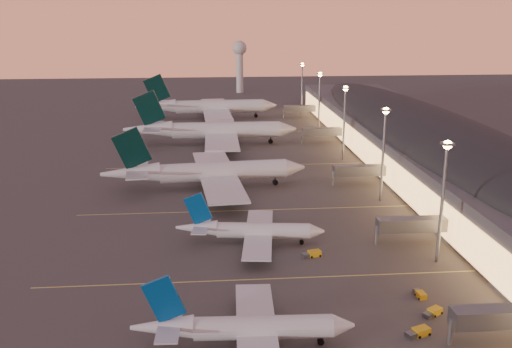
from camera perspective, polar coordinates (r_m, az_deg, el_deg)
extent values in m
plane|color=#464340|center=(117.49, 0.91, -9.37)|extent=(700.00, 700.00, 0.00)
cylinder|color=silver|center=(91.13, 0.75, -15.09)|extent=(21.57, 4.55, 3.65)
cone|color=silver|center=(92.59, 8.72, -14.75)|extent=(3.61, 3.79, 3.65)
cone|color=silver|center=(91.46, -9.38, -14.87)|extent=(9.83, 4.05, 3.65)
cube|color=silver|center=(91.42, 0.07, -15.45)|extent=(7.51, 30.97, 0.40)
cylinder|color=navy|center=(97.89, 0.31, -13.99)|extent=(4.95, 2.94, 2.74)
cube|color=navy|center=(89.08, -9.20, -12.26)|extent=(6.70, 0.83, 7.92)
cube|color=silver|center=(91.04, -8.63, -14.59)|extent=(3.92, 11.20, 0.26)
cylinder|color=black|center=(93.35, 6.50, -16.21)|extent=(0.30, 0.30, 1.44)
cylinder|color=black|center=(93.46, 6.49, -16.32)|extent=(1.05, 0.68, 1.02)
cylinder|color=black|center=(94.57, -0.44, -15.63)|extent=(0.30, 0.30, 1.44)
cylinder|color=black|center=(94.68, -0.44, -15.74)|extent=(1.05, 0.68, 1.02)
cylinder|color=silver|center=(127.78, 0.72, -5.68)|extent=(20.86, 5.99, 3.51)
cone|color=silver|center=(128.07, 6.10, -5.72)|extent=(3.72, 3.88, 3.51)
cone|color=silver|center=(128.82, -5.97, -5.38)|extent=(9.66, 4.61, 3.51)
cube|color=silver|center=(128.03, 0.27, -5.93)|extent=(9.54, 30.03, 0.39)
cylinder|color=navy|center=(134.48, 0.64, -5.37)|extent=(4.94, 3.18, 2.63)
cylinder|color=navy|center=(122.48, 0.48, -7.58)|extent=(4.94, 3.18, 2.63)
cube|color=navy|center=(127.18, -5.82, -3.47)|extent=(6.44, 1.31, 7.60)
cube|color=silver|center=(128.48, -5.48, -5.17)|extent=(4.59, 10.95, 0.25)
cylinder|color=black|center=(128.80, 4.59, -6.72)|extent=(0.31, 0.31, 1.38)
cylinder|color=black|center=(128.88, 4.59, -6.81)|extent=(1.05, 0.73, 0.98)
cylinder|color=black|center=(131.01, 0.01, -6.27)|extent=(0.31, 0.31, 1.38)
cylinder|color=black|center=(131.09, 0.01, -6.35)|extent=(1.05, 0.73, 0.98)
cylinder|color=black|center=(126.49, -0.07, -7.11)|extent=(0.31, 0.31, 1.38)
cylinder|color=black|center=(126.57, -0.07, -7.19)|extent=(1.05, 0.73, 0.98)
cylinder|color=silver|center=(167.67, -3.26, 0.29)|extent=(37.33, 8.94, 5.59)
cone|color=silver|center=(171.43, 3.89, 0.63)|extent=(6.45, 6.11, 5.59)
cone|color=silver|center=(166.60, -12.46, 0.08)|extent=(17.14, 7.09, 5.59)
cube|color=silver|center=(167.74, -3.86, -0.06)|extent=(15.62, 54.81, 0.62)
cylinder|color=slate|center=(179.76, -3.89, 0.41)|extent=(8.70, 4.94, 4.19)
cylinder|color=slate|center=(157.12, -2.93, -1.88)|extent=(8.70, 4.94, 4.19)
cube|color=black|center=(164.77, -12.32, 2.51)|extent=(11.06, 1.84, 12.41)
cube|color=silver|center=(166.29, -11.78, 0.39)|extent=(7.71, 19.92, 0.39)
cylinder|color=black|center=(171.21, 1.93, -0.72)|extent=(0.49, 0.49, 2.24)
cylinder|color=black|center=(171.30, 1.93, -0.83)|extent=(1.65, 1.12, 1.57)
cylinder|color=black|center=(172.19, -4.38, -0.66)|extent=(0.49, 0.49, 2.24)
cylinder|color=black|center=(172.28, -4.38, -0.77)|extent=(1.65, 1.12, 1.57)
cylinder|color=black|center=(164.74, -4.10, -1.43)|extent=(0.49, 0.49, 2.24)
cylinder|color=black|center=(164.84, -4.10, -1.54)|extent=(1.65, 1.12, 1.57)
cylinder|color=silver|center=(222.98, -3.01, 4.41)|extent=(41.65, 6.63, 6.29)
cone|color=silver|center=(224.85, 3.18, 4.51)|extent=(6.76, 6.34, 6.29)
cone|color=silver|center=(224.17, -10.77, 4.42)|extent=(18.84, 6.44, 6.29)
cube|color=silver|center=(223.17, -3.52, 4.13)|extent=(12.57, 60.90, 0.69)
cylinder|color=slate|center=(236.72, -3.24, 4.29)|extent=(9.43, 4.79, 4.72)
cylinder|color=slate|center=(210.59, -3.08, 2.82)|extent=(9.43, 4.79, 4.72)
cube|color=black|center=(222.62, -10.64, 6.47)|extent=(12.41, 1.05, 13.96)
cube|color=silver|center=(223.74, -10.20, 4.67)|extent=(6.89, 21.94, 0.44)
cylinder|color=black|center=(224.99, 1.47, 3.39)|extent=(0.51, 0.51, 2.52)
cylinder|color=black|center=(225.07, 1.47, 3.29)|extent=(1.77, 1.12, 1.76)
cylinder|color=black|center=(228.15, -3.86, 3.53)|extent=(0.51, 0.51, 2.52)
cylinder|color=black|center=(228.23, -3.86, 3.44)|extent=(1.77, 1.12, 1.76)
cylinder|color=black|center=(219.56, -3.84, 3.04)|extent=(0.51, 0.51, 2.52)
cylinder|color=black|center=(219.65, -3.83, 2.94)|extent=(1.77, 1.12, 1.76)
cylinder|color=silver|center=(278.82, -3.66, 6.75)|extent=(42.42, 7.97, 6.38)
cone|color=silver|center=(281.31, 1.37, 6.86)|extent=(7.04, 6.63, 6.38)
cone|color=silver|center=(278.61, -10.00, 6.70)|extent=(19.29, 7.10, 6.38)
cube|color=silver|center=(278.89, -4.07, 6.52)|extent=(14.57, 62.12, 0.70)
cylinder|color=slate|center=(292.69, -3.94, 6.54)|extent=(9.71, 5.14, 4.79)
cylinder|color=slate|center=(265.98, -3.61, 5.59)|extent=(9.71, 5.14, 4.79)
cube|color=black|center=(277.38, -9.89, 8.39)|extent=(12.62, 1.43, 14.17)
cube|color=silver|center=(278.35, -9.53, 6.92)|extent=(7.64, 22.45, 0.45)
cylinder|color=black|center=(281.15, -0.01, 5.94)|extent=(0.53, 0.53, 2.55)
cylinder|color=black|center=(281.22, -0.01, 5.86)|extent=(1.83, 1.18, 1.79)
cylinder|color=black|center=(283.79, -4.39, 5.99)|extent=(0.53, 0.53, 2.55)
cylinder|color=black|center=(283.86, -4.38, 5.91)|extent=(1.83, 1.18, 1.79)
cylinder|color=black|center=(275.00, -4.29, 5.67)|extent=(0.53, 0.53, 2.55)
cylinder|color=black|center=(275.07, -4.29, 5.59)|extent=(1.83, 1.18, 1.79)
cube|color=#494A4E|center=(197.49, 16.92, 2.32)|extent=(40.00, 255.00, 12.00)
ellipsoid|color=black|center=(196.23, 17.06, 4.02)|extent=(39.00, 253.00, 10.92)
cube|color=#FEB05F|center=(191.19, 11.26, 1.96)|extent=(0.40, 244.80, 8.00)
cube|color=slate|center=(99.15, 23.33, -12.95)|extent=(16.00, 3.20, 3.00)
cylinder|color=gray|center=(96.91, 18.86, -14.72)|extent=(0.70, 0.70, 4.40)
cube|color=slate|center=(132.21, 15.35, -4.88)|extent=(16.00, 3.20, 3.00)
cylinder|color=gray|center=(130.55, 11.96, -6.00)|extent=(0.70, 0.70, 4.40)
cube|color=slate|center=(172.95, 10.34, 0.36)|extent=(16.00, 3.20, 3.00)
cylinder|color=gray|center=(171.68, 7.72, -0.44)|extent=(0.70, 0.70, 4.40)
cube|color=slate|center=(226.87, 6.64, 4.23)|extent=(16.00, 3.20, 3.00)
cylinder|color=gray|center=(225.91, 4.63, 3.64)|extent=(0.70, 0.70, 4.40)
cube|color=slate|center=(281.04, 4.40, 6.56)|extent=(16.00, 3.20, 3.00)
cylinder|color=gray|center=(280.26, 2.76, 6.08)|extent=(0.70, 0.70, 4.40)
cylinder|color=gray|center=(121.58, 18.09, -2.95)|extent=(0.70, 0.70, 25.00)
cube|color=gray|center=(118.25, 18.62, 2.88)|extent=(2.20, 2.20, 0.50)
sphere|color=#FFC25C|center=(118.30, 18.61, 2.79)|extent=(1.80, 1.80, 1.80)
cylinder|color=gray|center=(157.58, 12.58, 1.71)|extent=(0.70, 0.70, 25.00)
cube|color=gray|center=(155.03, 12.86, 6.27)|extent=(2.20, 2.20, 0.50)
sphere|color=#FFC25C|center=(155.06, 12.86, 6.19)|extent=(1.80, 1.80, 1.80)
cylinder|color=gray|center=(199.91, 8.80, 4.89)|extent=(0.70, 0.70, 25.00)
cube|color=gray|center=(197.90, 8.96, 8.50)|extent=(2.20, 2.20, 0.50)
sphere|color=#FFC25C|center=(197.93, 8.95, 8.45)|extent=(1.80, 1.80, 1.80)
cylinder|color=gray|center=(243.20, 6.33, 6.94)|extent=(0.70, 0.70, 25.00)
cube|color=gray|center=(241.55, 6.43, 9.92)|extent=(2.20, 2.20, 0.50)
sphere|color=#FFC25C|center=(241.57, 6.43, 9.87)|extent=(1.80, 1.80, 1.80)
cylinder|color=gray|center=(287.01, 4.61, 8.36)|extent=(0.70, 0.70, 25.00)
cube|color=gray|center=(285.62, 4.66, 10.89)|extent=(2.20, 2.20, 0.50)
sphere|color=#FFC25C|center=(285.64, 4.66, 10.85)|extent=(1.80, 1.80, 1.80)
cylinder|color=silver|center=(368.11, -1.64, 10.16)|extent=(4.40, 4.40, 26.00)
sphere|color=silver|center=(366.90, -1.65, 12.49)|extent=(9.00, 9.00, 9.00)
cube|color=#D8C659|center=(113.02, 1.17, -10.44)|extent=(90.00, 0.36, 0.00)
cube|color=#D8C659|center=(149.74, -0.44, -3.64)|extent=(90.00, 0.36, 0.00)
cube|color=#D8C659|center=(192.62, -1.48, 0.84)|extent=(90.00, 0.36, 0.00)
cube|color=#D8C659|center=(246.06, -2.26, 4.18)|extent=(90.00, 0.36, 0.00)
cube|color=gold|center=(98.93, 16.19, -14.86)|extent=(3.12, 2.52, 1.24)
cube|color=slate|center=(97.82, 15.26, -15.28)|extent=(1.99, 1.92, 0.90)
cylinder|color=black|center=(100.24, 16.30, -14.68)|extent=(0.53, 0.36, 0.49)
cylinder|color=black|center=(99.19, 16.96, -15.09)|extent=(0.53, 0.36, 0.49)
cylinder|color=black|center=(99.05, 15.39, -15.00)|extent=(0.53, 0.36, 0.49)
cylinder|color=black|center=(97.99, 16.04, -15.42)|extent=(0.53, 0.36, 0.49)
cube|color=gold|center=(105.51, 17.45, -12.95)|extent=(2.90, 2.59, 1.13)
cube|color=slate|center=(104.25, 16.82, -13.36)|extent=(1.92, 1.88, 0.82)
cylinder|color=black|center=(106.72, 17.40, -12.80)|extent=(0.48, 0.39, 0.45)
cylinder|color=black|center=(105.97, 18.08, -13.08)|extent=(0.48, 0.39, 0.45)
cylinder|color=black|center=(105.39, 16.78, -13.13)|extent=(0.48, 0.39, 0.45)
cylinder|color=black|center=(104.62, 17.47, -13.42)|extent=(0.48, 0.39, 0.45)
cube|color=gold|center=(123.16, 5.86, -7.90)|extent=(2.99, 2.27, 1.22)
cube|color=slate|center=(122.45, 5.00, -8.11)|extent=(1.86, 1.78, 0.89)
cylinder|color=black|center=(124.39, 6.12, -7.84)|extent=(0.52, 0.31, 0.49)
cylinder|color=black|center=(123.02, 6.45, -8.13)|extent=(0.52, 0.31, 0.49)
cylinder|color=black|center=(123.61, 5.27, -7.98)|extent=(0.52, 0.31, 0.49)
cylinder|color=black|center=(122.23, 5.59, -8.27)|extent=(0.52, 0.31, 0.49)
cube|color=gold|center=(110.27, 16.18, -11.54)|extent=(1.57, 2.35, 1.03)
cube|color=slate|center=(111.69, 15.81, -11.22)|extent=(1.31, 1.40, 0.75)
cylinder|color=black|center=(110.02, 16.69, -11.83)|extent=(0.20, 0.42, 0.41)
cylinder|color=black|center=(109.46, 16.01, -11.93)|extent=(0.20, 0.42, 0.41)
cylinder|color=black|center=(111.37, 16.32, -11.45)|extent=(0.20, 0.42, 0.41)
cylinder|color=black|center=(110.81, 15.64, -11.54)|extent=(0.20, 0.42, 0.41)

